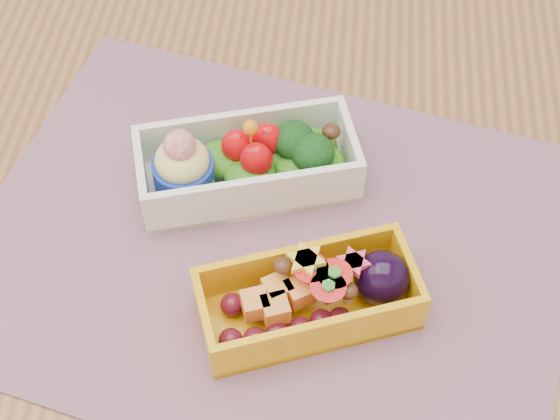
# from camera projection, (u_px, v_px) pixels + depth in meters

# --- Properties ---
(table) EXTENTS (1.20, 0.80, 0.75)m
(table) POSITION_uv_depth(u_px,v_px,m) (311.00, 291.00, 0.71)
(table) COLOR brown
(table) RESTS_ON ground
(placemat) EXTENTS (0.51, 0.43, 0.00)m
(placemat) POSITION_uv_depth(u_px,v_px,m) (270.00, 245.00, 0.62)
(placemat) COLOR gray
(placemat) RESTS_ON table
(bento_white) EXTENTS (0.18, 0.12, 0.07)m
(bento_white) POSITION_uv_depth(u_px,v_px,m) (246.00, 164.00, 0.63)
(bento_white) COLOR white
(bento_white) RESTS_ON placemat
(bento_yellow) EXTENTS (0.16, 0.12, 0.05)m
(bento_yellow) POSITION_uv_depth(u_px,v_px,m) (313.00, 297.00, 0.57)
(bento_yellow) COLOR #EAA50B
(bento_yellow) RESTS_ON placemat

